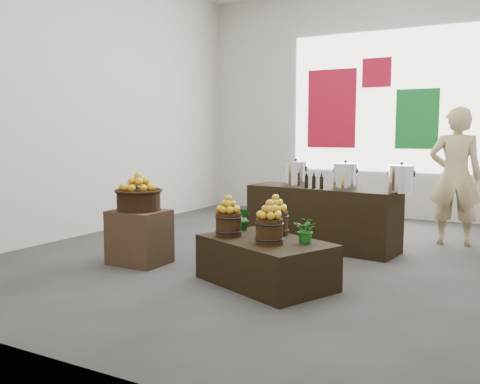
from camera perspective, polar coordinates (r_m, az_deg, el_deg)
The scene contains 24 objects.
ground at distance 6.61m, azimuth 4.26°, elevation -6.58°, with size 7.00×7.00×0.00m, color #3D3D3B.
back_wall at distance 9.74m, azimuth 13.19°, elevation 9.29°, with size 6.00×0.04×4.00m, color #B9B3AB.
back_opening at distance 9.64m, azimuth 14.89°, elevation 9.28°, with size 3.20×0.02×2.40m, color white.
deco_red_left at distance 9.89m, azimuth 9.75°, elevation 8.74°, with size 0.90×0.04×1.40m, color #A70C25.
deco_green_right at distance 9.49m, azimuth 18.36°, elevation 7.40°, with size 0.70×0.04×1.00m, color #117026.
deco_red_upper at distance 9.70m, azimuth 14.38°, elevation 12.24°, with size 0.50×0.04×0.50m, color #A70C25.
crate at distance 6.16m, azimuth -10.67°, elevation -4.73°, with size 0.61×0.50×0.61m, color #503525.
wicker_basket at distance 6.10m, azimuth -10.75°, elevation -0.90°, with size 0.49×0.49×0.22m, color black.
apples_in_basket at distance 6.07m, azimuth -10.79°, elevation 1.09°, with size 0.38×0.38×0.20m, color #900D04, non-canonical shape.
display_table at distance 5.26m, azimuth 2.74°, elevation -7.47°, with size 1.28×0.79×0.44m, color black.
apple_bucket_front_left at distance 5.36m, azimuth -1.23°, elevation -3.48°, with size 0.26×0.26×0.24m, color #331D0E.
apples_in_bucket_front_left at distance 5.33m, azimuth -1.23°, elevation -1.31°, with size 0.19×0.19×0.17m, color #900D04, non-canonical shape.
apple_bucket_front_right at distance 5.00m, azimuth 3.14°, elevation -4.21°, with size 0.26×0.26×0.24m, color #331D0E.
apples_in_bucket_front_right at distance 4.97m, azimuth 3.16°, elevation -1.89°, with size 0.19×0.19×0.17m, color #900D04, non-canonical shape.
apple_bucket_rear at distance 5.44m, azimuth 3.79°, elevation -3.35°, with size 0.26×0.26×0.24m, color #331D0E.
apples_in_bucket_rear at distance 5.41m, azimuth 3.81°, elevation -1.21°, with size 0.19×0.19×0.17m, color #900D04, non-canonical shape.
herb_garnish_right at distance 5.07m, azimuth 7.09°, elevation -4.03°, with size 0.22×0.19×0.25m, color #156618.
herb_garnish_left at distance 5.66m, azimuth 0.48°, elevation -2.94°, with size 0.13×0.11×0.24m, color #156618.
counter at distance 6.93m, azimuth 8.75°, elevation -2.73°, with size 1.92×0.61×0.79m, color black.
stock_pot_left at distance 7.04m, azimuth 5.97°, elevation 1.90°, with size 0.30×0.30×0.30m, color silver.
stock_pot_center at distance 6.73m, azimuth 11.16°, elevation 1.61°, with size 0.30×0.30×0.30m, color silver.
stock_pot_right at distance 6.48m, azimuth 16.80°, elevation 1.27°, with size 0.30×0.30×0.30m, color silver.
oil_cruets at distance 6.69m, azimuth 8.09°, elevation 1.30°, with size 0.21×0.05×0.22m, color black, non-canonical shape.
shopper at distance 7.54m, azimuth 21.96°, elevation 1.55°, with size 0.66×0.43×1.81m, color tan.
Camera 1 is at (2.70, -5.84, 1.49)m, focal length 40.00 mm.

